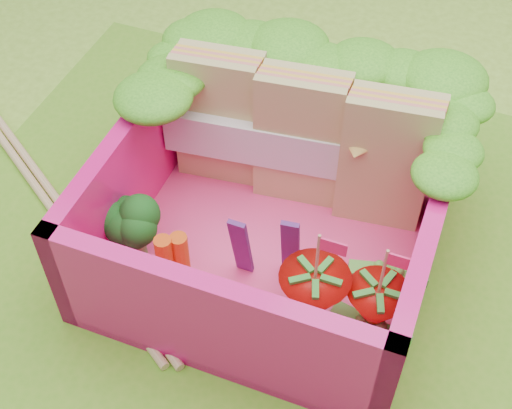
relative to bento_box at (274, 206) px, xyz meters
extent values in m
plane|color=#80B132|center=(-0.16, -0.05, -0.31)|extent=(14.00, 14.00, 0.00)
cube|color=#65AB26|center=(-0.16, -0.05, -0.29)|extent=(2.60, 2.60, 0.03)
cube|color=#FF4188|center=(0.00, 0.00, -0.25)|extent=(1.30, 1.30, 0.05)
cube|color=#F1147D|center=(0.00, 0.61, 0.00)|extent=(1.30, 0.07, 0.55)
cube|color=#F1147D|center=(0.00, -0.61, 0.00)|extent=(1.30, 0.07, 0.55)
cube|color=#F1147D|center=(-0.61, 0.00, 0.00)|extent=(0.07, 1.30, 0.55)
cube|color=#F1147D|center=(0.61, 0.00, 0.00)|extent=(0.07, 1.30, 0.55)
ellipsoid|color=#308E19|center=(-0.50, 0.58, 0.33)|extent=(0.30, 0.30, 0.11)
ellipsoid|color=#308E19|center=(-0.33, 0.58, 0.33)|extent=(0.30, 0.30, 0.11)
ellipsoid|color=#308E19|center=(-0.17, 0.58, 0.33)|extent=(0.30, 0.30, 0.11)
ellipsoid|color=#308E19|center=(0.00, 0.58, 0.33)|extent=(0.30, 0.30, 0.11)
ellipsoid|color=#308E19|center=(0.17, 0.58, 0.33)|extent=(0.30, 0.30, 0.11)
ellipsoid|color=#308E19|center=(0.33, 0.58, 0.33)|extent=(0.30, 0.30, 0.11)
ellipsoid|color=#308E19|center=(0.50, 0.58, 0.33)|extent=(0.30, 0.30, 0.11)
ellipsoid|color=#308E19|center=(-0.58, 0.10, 0.33)|extent=(0.27, 0.27, 0.10)
ellipsoid|color=#308E19|center=(-0.58, 0.24, 0.33)|extent=(0.27, 0.27, 0.10)
ellipsoid|color=#308E19|center=(-0.58, 0.38, 0.33)|extent=(0.27, 0.27, 0.10)
ellipsoid|color=#308E19|center=(-0.58, 0.52, 0.33)|extent=(0.27, 0.27, 0.10)
ellipsoid|color=#308E19|center=(0.58, 0.10, 0.33)|extent=(0.27, 0.27, 0.10)
ellipsoid|color=#308E19|center=(0.58, 0.24, 0.33)|extent=(0.27, 0.27, 0.10)
ellipsoid|color=#308E19|center=(0.58, 0.38, 0.33)|extent=(0.27, 0.27, 0.10)
ellipsoid|color=#308E19|center=(0.58, 0.52, 0.33)|extent=(0.27, 0.27, 0.10)
cube|color=tan|center=(-0.37, 0.32, 0.10)|extent=(0.38, 0.19, 0.65)
cube|color=tan|center=(0.00, 0.32, 0.10)|extent=(0.38, 0.19, 0.65)
cube|color=tan|center=(0.37, 0.32, 0.10)|extent=(0.38, 0.19, 0.65)
cube|color=silver|center=(0.00, 0.32, 0.07)|extent=(1.18, 0.30, 0.20)
cylinder|color=#5D8C43|center=(-0.52, -0.29, -0.15)|extent=(0.12, 0.12, 0.15)
ellipsoid|color=#15501A|center=(-0.52, -0.29, -0.01)|extent=(0.31, 0.31, 0.12)
cylinder|color=#E25613|center=(-0.32, -0.36, -0.09)|extent=(0.07, 0.07, 0.28)
cylinder|color=#E25613|center=(-0.27, -0.32, -0.09)|extent=(0.07, 0.07, 0.27)
cube|color=#571C62|center=(-0.06, -0.22, -0.04)|extent=(0.07, 0.02, 0.38)
cube|color=#571C62|center=(0.12, -0.15, -0.04)|extent=(0.07, 0.03, 0.38)
cone|color=red|center=(0.27, -0.31, -0.09)|extent=(0.27, 0.27, 0.27)
cylinder|color=tan|center=(0.27, -0.31, 0.16)|extent=(0.01, 0.01, 0.24)
cube|color=#FC2A6F|center=(0.32, -0.31, 0.24)|extent=(0.10, 0.01, 0.06)
cone|color=red|center=(0.50, -0.26, -0.11)|extent=(0.24, 0.24, 0.24)
cylinder|color=tan|center=(0.50, -0.26, 0.13)|extent=(0.01, 0.01, 0.24)
cube|color=#FC2A6F|center=(0.55, -0.26, 0.21)|extent=(0.10, 0.01, 0.06)
cube|color=#50C23D|center=(0.50, -0.01, -0.20)|extent=(0.33, 0.14, 0.05)
cube|color=#50C23D|center=(0.50, -0.29, -0.20)|extent=(0.33, 0.12, 0.05)
cube|color=#50C23D|center=(0.18, -0.40, -0.20)|extent=(0.22, 0.31, 0.05)
cube|color=#DCB079|center=(-1.09, -0.11, -0.26)|extent=(1.84, 1.20, 0.04)
cube|color=#DCB079|center=(-1.03, -0.09, -0.26)|extent=(1.84, 1.20, 0.04)
camera|label=1|loc=(0.62, -1.80, 2.15)|focal=50.00mm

